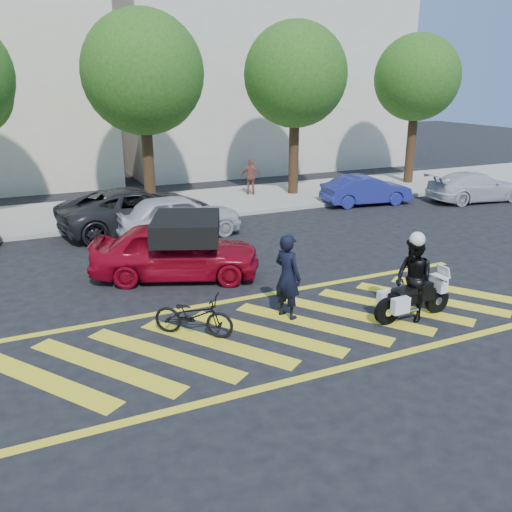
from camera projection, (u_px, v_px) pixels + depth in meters
name	position (u px, v px, depth m)	size (l,w,h in m)	color
ground	(291.00, 328.00, 11.55)	(90.00, 90.00, 0.00)	black
sidewalk	(151.00, 208.00, 21.89)	(60.00, 5.00, 0.15)	#9E998E
crosswalk	(289.00, 328.00, 11.53)	(12.33, 4.00, 0.01)	yellow
building_right	(259.00, 71.00, 31.53)	(16.00, 8.00, 11.00)	beige
tree_center	(146.00, 77.00, 20.43)	(4.60, 4.60, 7.56)	black
tree_right	(297.00, 79.00, 23.01)	(4.40, 4.40, 7.41)	black
tree_far_right	(418.00, 81.00, 25.62)	(4.00, 4.00, 7.10)	black
officer_bike	(288.00, 276.00, 11.79)	(0.70, 0.46, 1.91)	black
bicycle	(194.00, 315.00, 11.08)	(0.59, 1.69, 0.89)	black
police_motorcycle	(412.00, 298.00, 11.85)	(2.01, 0.64, 0.89)	black
officer_moto	(413.00, 280.00, 11.71)	(0.89, 0.69, 1.84)	black
red_convertible	(176.00, 251.00, 14.23)	(1.76, 4.38, 1.49)	maroon
parked_mid_left	(138.00, 209.00, 18.73)	(2.48, 5.39, 1.50)	black
parked_mid_right	(178.00, 216.00, 18.02)	(1.69, 4.19, 1.43)	#B6B6BA
parked_right	(366.00, 190.00, 22.65)	(1.31, 3.74, 1.23)	navy
parked_far_right	(475.00, 187.00, 23.28)	(1.75, 4.31, 1.25)	silver
pedestrian_right	(251.00, 177.00, 23.86)	(0.93, 0.39, 1.58)	brown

